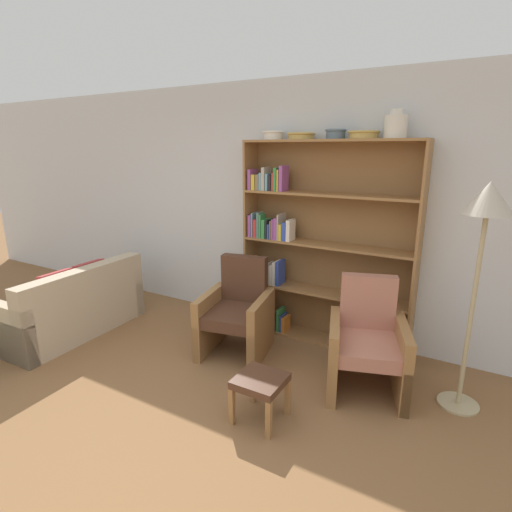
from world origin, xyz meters
name	(u,v)px	position (x,y,z in m)	size (l,w,h in m)	color
ground_plane	(150,461)	(0.00, 0.00, 0.00)	(24.00, 24.00, 0.00)	brown
wall_back	(302,211)	(0.00, 2.44, 1.38)	(12.00, 0.06, 2.75)	silver
bookshelf	(311,247)	(0.19, 2.27, 1.02)	(1.82, 0.30, 2.12)	olive
bowl_copper	(273,135)	(-0.27, 2.25, 2.17)	(0.23, 0.23, 0.09)	silver
bowl_terracotta	(301,136)	(0.05, 2.25, 2.16)	(0.28, 0.28, 0.07)	tan
bowl_olive	(336,133)	(0.40, 2.25, 2.17)	(0.20, 0.20, 0.09)	slate
bowl_sage	(364,134)	(0.67, 2.25, 2.16)	(0.29, 0.29, 0.07)	tan
vase_tall	(396,126)	(0.95, 2.25, 2.23)	(0.20, 0.20, 0.25)	silver
couch	(71,308)	(-2.19, 1.02, 0.29)	(0.89, 1.58, 0.79)	tan
armchair_leather	(237,313)	(-0.32, 1.60, 0.41)	(0.76, 0.79, 0.96)	olive
armchair_cushioned	(367,343)	(1.00, 1.60, 0.41)	(0.82, 0.85, 0.96)	olive
floor_lamp	(486,218)	(1.75, 1.72, 1.54)	(0.35, 0.35, 1.81)	tan
footstool	(260,385)	(0.43, 0.76, 0.29)	(0.36, 0.36, 0.36)	olive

